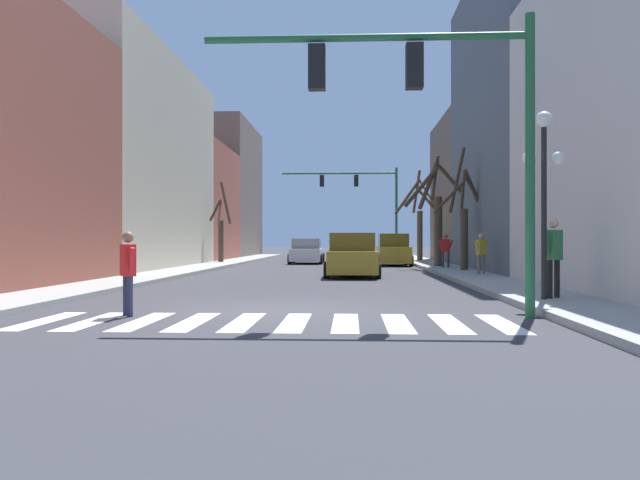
# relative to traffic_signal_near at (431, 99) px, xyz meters

# --- Properties ---
(ground_plane) EXTENTS (240.00, 240.00, 0.00)m
(ground_plane) POSITION_rel_traffic_signal_near_xyz_m (-2.95, 1.06, -4.09)
(ground_plane) COLOR #38383D
(sidewalk_right) EXTENTS (2.02, 90.00, 0.15)m
(sidewalk_right) POSITION_rel_traffic_signal_near_xyz_m (3.08, 1.06, -4.01)
(sidewalk_right) COLOR #9E9E99
(sidewalk_right) RESTS_ON ground_plane
(building_row_left) EXTENTS (6.00, 52.73, 11.37)m
(building_row_left) POSITION_rel_traffic_signal_near_xyz_m (-12.98, 22.54, 0.82)
(building_row_left) COLOR #934C3D
(building_row_left) RESTS_ON ground_plane
(building_row_right) EXTENTS (6.00, 37.41, 13.72)m
(building_row_right) POSITION_rel_traffic_signal_near_xyz_m (7.09, 14.11, 1.50)
(building_row_right) COLOR beige
(building_row_right) RESTS_ON ground_plane
(crosswalk_stripes) EXTENTS (8.55, 2.60, 0.01)m
(crosswalk_stripes) POSITION_rel_traffic_signal_near_xyz_m (-2.95, -0.81, -4.09)
(crosswalk_stripes) COLOR white
(crosswalk_stripes) RESTS_ON ground_plane
(traffic_signal_near) EXTENTS (6.18, 0.28, 5.65)m
(traffic_signal_near) POSITION_rel_traffic_signal_near_xyz_m (0.00, 0.00, 0.00)
(traffic_signal_near) COLOR #236038
(traffic_signal_near) RESTS_ON ground_plane
(traffic_signal_far) EXTENTS (8.41, 0.28, 6.73)m
(traffic_signal_far) POSITION_rel_traffic_signal_near_xyz_m (-0.64, 33.66, 0.87)
(traffic_signal_far) COLOR #236038
(traffic_signal_far) RESTS_ON ground_plane
(street_lamp_right_corner) EXTENTS (0.95, 0.36, 4.13)m
(street_lamp_right_corner) POSITION_rel_traffic_signal_near_xyz_m (2.74, 2.18, -1.01)
(street_lamp_right_corner) COLOR black
(street_lamp_right_corner) RESTS_ON sidewalk_right
(car_driving_away_lane) EXTENTS (2.01, 4.37, 1.82)m
(car_driving_away_lane) POSITION_rel_traffic_signal_near_xyz_m (0.94, 24.16, -3.25)
(car_driving_away_lane) COLOR #A38423
(car_driving_away_lane) RESTS_ON ground_plane
(car_parked_right_mid) EXTENTS (2.15, 4.75, 1.73)m
(car_parked_right_mid) POSITION_rel_traffic_signal_near_xyz_m (-1.44, 13.21, -3.28)
(car_parked_right_mid) COLOR #A38423
(car_parked_right_mid) RESTS_ON ground_plane
(car_parked_left_far) EXTENTS (2.10, 4.13, 1.54)m
(car_parked_left_far) POSITION_rel_traffic_signal_near_xyz_m (-4.23, 26.91, -3.36)
(car_parked_left_far) COLOR silver
(car_parked_left_far) RESTS_ON ground_plane
(pedestrian_on_right_sidewalk) EXTENTS (0.68, 0.21, 1.60)m
(pedestrian_on_right_sidewalk) POSITION_rel_traffic_signal_near_xyz_m (3.02, 18.25, -2.99)
(pedestrian_on_right_sidewalk) COLOR #282D47
(pedestrian_on_right_sidewalk) RESTS_ON sidewalk_right
(pedestrian_waiting_at_curb) EXTENTS (0.61, 0.42, 1.56)m
(pedestrian_waiting_at_curb) POSITION_rel_traffic_signal_near_xyz_m (3.49, 12.40, -3.02)
(pedestrian_waiting_at_curb) COLOR #7A705B
(pedestrian_waiting_at_curb) RESTS_ON sidewalk_right
(pedestrian_near_right_corner) EXTENTS (0.47, 0.61, 1.62)m
(pedestrian_near_right_corner) POSITION_rel_traffic_signal_near_xyz_m (-5.75, -0.04, -3.13)
(pedestrian_near_right_corner) COLOR #282D47
(pedestrian_near_right_corner) RESTS_ON ground_plane
(pedestrian_on_left_sidewalk) EXTENTS (0.63, 0.59, 1.81)m
(pedestrian_on_left_sidewalk) POSITION_rel_traffic_signal_near_xyz_m (3.04, 2.51, -2.87)
(pedestrian_on_left_sidewalk) COLOR black
(pedestrian_on_left_sidewalk) RESTS_ON sidewalk_right
(street_tree_left_mid) EXTENTS (3.16, 1.63, 5.95)m
(street_tree_left_mid) POSITION_rel_traffic_signal_near_xyz_m (3.00, 29.39, -1.29)
(street_tree_left_mid) COLOR brown
(street_tree_left_mid) RESTS_ON sidewalk_right
(street_tree_right_near) EXTENTS (0.93, 2.14, 4.87)m
(street_tree_right_near) POSITION_rel_traffic_signal_near_xyz_m (-9.31, 25.47, -1.99)
(street_tree_right_near) COLOR #473828
(street_tree_right_near) RESTS_ON sidewalk_left
(street_tree_left_far) EXTENTS (2.56, 1.30, 5.38)m
(street_tree_left_far) POSITION_rel_traffic_signal_near_xyz_m (3.49, 15.86, -1.64)
(street_tree_left_far) COLOR #473828
(street_tree_left_far) RESTS_ON sidewalk_right
(street_tree_left_near) EXTENTS (3.57, 1.77, 5.61)m
(street_tree_left_near) POSITION_rel_traffic_signal_near_xyz_m (2.85, 20.18, -1.22)
(street_tree_left_near) COLOR #473828
(street_tree_left_near) RESTS_ON sidewalk_right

